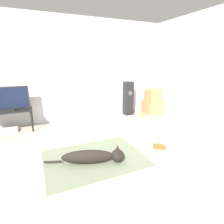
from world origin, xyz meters
The scene contains 15 objects.
ground_plane centered at (0.00, 0.00, 0.00)m, with size 12.00×12.00×0.00m, color #B2A38E.
wall_back centered at (0.00, 2.10, 1.27)m, with size 8.00×0.06×2.55m.
wall_right centered at (2.60, 0.00, 1.27)m, with size 0.06×8.00×2.55m.
area_rug centered at (-0.11, -0.04, 0.01)m, with size 1.54×1.14×0.01m.
dog centered at (-0.15, -0.18, 0.12)m, with size 1.15×0.47×0.26m.
frisbee centered at (1.09, -0.15, 0.01)m, with size 0.24×0.24×0.03m.
cardboard_box_lower centered at (2.25, 1.68, 0.20)m, with size 0.45×0.44×0.39m.
cardboard_box_upper centered at (2.26, 1.69, 0.56)m, with size 0.36×0.35×0.35m.
floor_speaker centered at (1.56, 1.90, 0.48)m, with size 0.23×0.23×0.95m.
tv_stand centered at (-1.48, 1.78, 0.42)m, with size 1.01×0.44×0.48m.
tv centered at (-1.48, 1.78, 0.73)m, with size 0.96×0.20×0.51m.
tennis_ball_by_boxes centered at (1.92, 1.23, 0.03)m, with size 0.07×0.07×0.07m.
tennis_ball_near_speaker centered at (1.80, 1.48, 0.03)m, with size 0.07×0.07×0.07m.
tennis_ball_loose_on_carpet centered at (1.86, 1.64, 0.03)m, with size 0.07×0.07×0.07m.
game_console centered at (-1.50, 1.76, 0.04)m, with size 0.36×0.23×0.08m.
Camera 1 is at (-0.85, -2.43, 1.50)m, focal length 28.00 mm.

